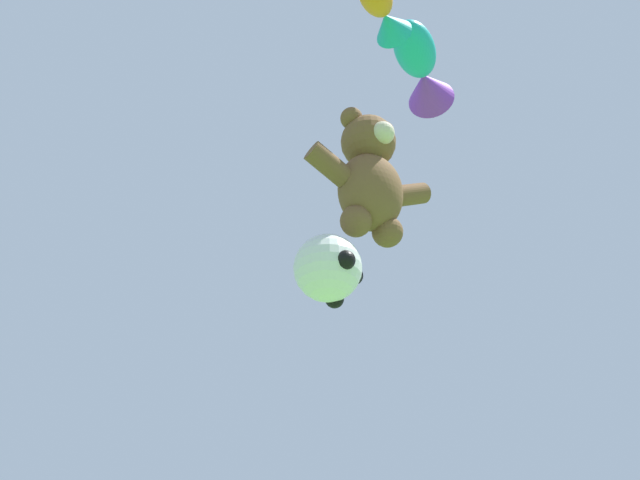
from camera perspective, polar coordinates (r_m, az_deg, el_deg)
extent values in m
ellipsoid|color=brown|center=(11.60, 4.06, 3.83)|extent=(1.12, 0.96, 1.36)
sphere|color=brown|center=(12.18, 3.89, 7.81)|extent=(0.94, 0.94, 0.94)
sphere|color=beige|center=(11.89, 5.04, 8.51)|extent=(0.39, 0.39, 0.39)
sphere|color=brown|center=(12.25, 2.54, 9.69)|extent=(0.38, 0.38, 0.38)
cylinder|color=brown|center=(11.34, 0.68, 6.07)|extent=(0.81, 0.36, 0.63)
sphere|color=brown|center=(11.10, 2.90, 1.51)|extent=(0.51, 0.51, 0.51)
sphere|color=brown|center=(12.57, 5.09, 8.61)|extent=(0.38, 0.38, 0.38)
cylinder|color=brown|center=(12.16, 7.12, 3.61)|extent=(0.81, 0.36, 0.63)
sphere|color=brown|center=(11.42, 5.41, 0.65)|extent=(0.51, 0.51, 0.51)
sphere|color=white|center=(10.58, 0.62, -2.26)|extent=(1.03, 1.03, 1.03)
sphere|color=black|center=(10.82, 2.72, -2.88)|extent=(0.29, 0.29, 0.29)
sphere|color=black|center=(10.93, -0.75, -1.21)|extent=(0.29, 0.29, 0.29)
sphere|color=black|center=(10.21, 2.06, -1.61)|extent=(0.29, 0.29, 0.29)
sphere|color=black|center=(10.65, 1.17, -4.73)|extent=(0.29, 0.29, 0.29)
ellipsoid|color=#19ADB2|center=(15.34, 7.59, 14.86)|extent=(1.75, 1.62, 0.71)
cone|color=purple|center=(16.23, 8.58, 11.99)|extent=(1.32, 1.36, 1.05)
sphere|color=black|center=(15.13, 7.09, 16.64)|extent=(0.18, 0.18, 0.18)
cone|color=#19ADB2|center=(13.46, 5.58, 16.78)|extent=(0.79, 0.84, 0.68)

